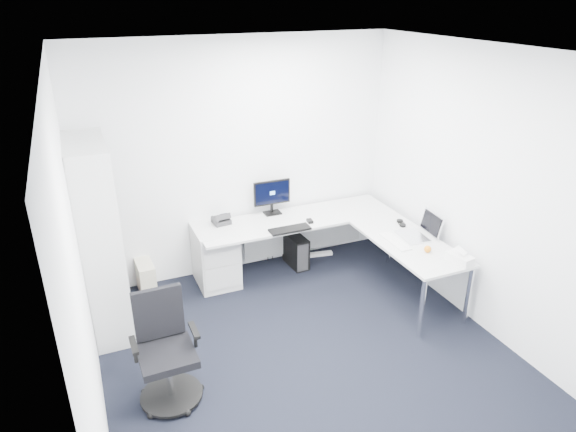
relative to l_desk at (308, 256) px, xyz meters
name	(u,v)px	position (x,y,z in m)	size (l,w,h in m)	color
ground	(319,369)	(-0.55, -1.40, -0.34)	(4.20, 4.20, 0.00)	black
ceiling	(328,56)	(-0.55, -1.40, 2.36)	(4.20, 4.20, 0.00)	white
wall_back	(240,160)	(-0.55, 0.70, 1.01)	(3.60, 0.02, 2.70)	white
wall_front	(535,423)	(-0.55, -3.50, 1.01)	(3.60, 0.02, 2.70)	white
wall_left	(80,280)	(-2.35, -1.40, 1.01)	(0.02, 4.20, 2.70)	white
wall_right	(499,200)	(1.25, -1.40, 1.01)	(0.02, 4.20, 2.70)	white
l_desk	(308,256)	(0.00, 0.00, 0.00)	(2.33, 1.31, 0.68)	#BBBEBE
drawer_pedestal	(216,256)	(-0.97, 0.42, 0.00)	(0.45, 0.56, 0.69)	#BBBEBE
bookshelf	(99,239)	(-2.17, 0.05, 0.61)	(0.37, 0.95, 1.91)	silver
task_chair	(167,353)	(-1.83, -1.25, 0.13)	(0.53, 0.53, 0.95)	black
black_pc_tower	(296,251)	(0.04, 0.43, -0.15)	(0.18, 0.40, 0.39)	black
beige_pc_tower	(146,277)	(-1.75, 0.53, -0.16)	(0.17, 0.38, 0.36)	#BBB89F
power_strip	(318,254)	(0.39, 0.53, -0.32)	(0.37, 0.06, 0.04)	silver
monitor	(272,197)	(-0.21, 0.56, 0.55)	(0.44, 0.14, 0.42)	black
black_keyboard	(290,229)	(-0.21, 0.05, 0.35)	(0.46, 0.16, 0.02)	black
mouse	(310,221)	(0.09, 0.16, 0.36)	(0.06, 0.10, 0.03)	black
desk_phone	(221,218)	(-0.85, 0.52, 0.41)	(0.18, 0.18, 0.13)	#2B2B2D
laptop	(413,226)	(0.94, -0.62, 0.47)	(0.37, 0.36, 0.26)	silver
white_keyboard	(395,241)	(0.70, -0.65, 0.35)	(0.13, 0.44, 0.01)	silver
headphones	(401,222)	(1.02, -0.30, 0.36)	(0.11, 0.17, 0.04)	black
orange_fruit	(428,249)	(0.87, -0.97, 0.38)	(0.07, 0.07, 0.07)	orange
tissue_box	(460,259)	(1.02, -1.27, 0.39)	(0.13, 0.26, 0.09)	silver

